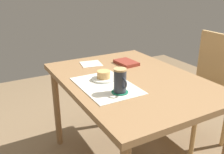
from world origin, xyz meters
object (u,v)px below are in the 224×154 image
(pastry, at_px, (104,74))
(small_book, at_px, (126,63))
(dining_table, at_px, (130,89))
(wooden_chair, at_px, (205,86))
(pastry_plate, at_px, (104,79))
(coffee_mug, at_px, (120,80))

(pastry, height_order, small_book, pastry)
(dining_table, distance_m, wooden_chair, 0.74)
(pastry, xyz_separation_m, small_book, (-0.21, 0.30, -0.03))
(dining_table, height_order, small_book, small_book)
(pastry_plate, xyz_separation_m, small_book, (-0.21, 0.30, 0.00))
(wooden_chair, relative_size, coffee_mug, 6.64)
(dining_table, relative_size, wooden_chair, 1.26)
(wooden_chair, xyz_separation_m, pastry_plate, (-0.05, -0.90, 0.22))
(pastry, bearing_deg, dining_table, 72.42)
(wooden_chair, distance_m, coffee_mug, 0.96)
(pastry_plate, bearing_deg, pastry, 0.00)
(pastry_plate, distance_m, small_book, 0.36)
(wooden_chair, bearing_deg, pastry, 88.05)
(coffee_mug, bearing_deg, pastry, 177.23)
(pastry, distance_m, small_book, 0.37)
(pastry_plate, bearing_deg, wooden_chair, 86.72)
(wooden_chair, height_order, coffee_mug, wooden_chair)
(dining_table, height_order, coffee_mug, coffee_mug)
(dining_table, distance_m, pastry_plate, 0.20)
(pastry_plate, bearing_deg, small_book, 124.60)
(wooden_chair, distance_m, small_book, 0.69)
(dining_table, xyz_separation_m, wooden_chair, (-0.00, 0.73, -0.13))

